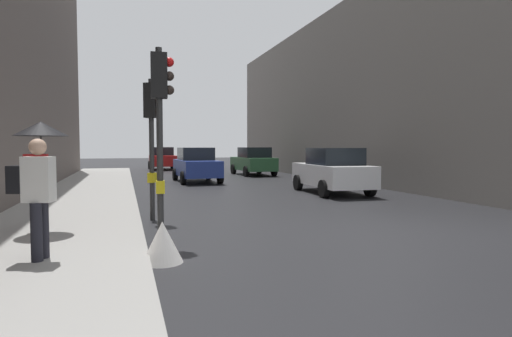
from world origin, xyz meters
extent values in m
plane|color=black|center=(0.00, 0.00, 0.00)|extent=(120.00, 120.00, 0.00)
cube|color=gray|center=(-6.74, 6.00, 0.08)|extent=(3.31, 40.00, 0.16)
cube|color=slate|center=(11.08, 13.58, 4.54)|extent=(12.00, 29.55, 9.07)
cylinder|color=#2D2D2D|center=(-4.78, 2.70, 1.73)|extent=(0.12, 0.12, 3.45)
cube|color=black|center=(-4.78, 2.70, 2.93)|extent=(0.38, 0.36, 0.84)
cube|color=yellow|center=(-4.78, 2.70, 1.05)|extent=(0.24, 0.25, 0.24)
sphere|color=red|center=(-4.62, 2.60, 3.19)|extent=(0.18, 0.18, 0.18)
sphere|color=#2D231E|center=(-4.62, 2.60, 2.93)|extent=(0.18, 0.18, 0.18)
sphere|color=#2D231E|center=(-4.62, 2.60, 2.67)|extent=(0.18, 0.18, 0.18)
cylinder|color=#2D2D2D|center=(-4.78, 0.22, 1.83)|extent=(0.12, 0.12, 3.66)
cube|color=black|center=(-4.78, 0.22, 3.14)|extent=(0.31, 0.25, 0.84)
cube|color=yellow|center=(-4.78, 0.22, 1.05)|extent=(0.17, 0.21, 0.24)
sphere|color=red|center=(-4.59, 0.21, 3.40)|extent=(0.18, 0.18, 0.18)
sphere|color=#2D231E|center=(-4.59, 0.21, 3.14)|extent=(0.18, 0.18, 0.18)
sphere|color=#2D231E|center=(-4.59, 0.21, 2.88)|extent=(0.18, 0.18, 0.18)
cube|color=#2D6038|center=(2.39, 17.71, 0.72)|extent=(1.96, 4.27, 0.80)
cube|color=black|center=(2.39, 17.46, 1.44)|extent=(1.68, 2.06, 0.64)
cylinder|color=black|center=(1.43, 19.03, 0.32)|extent=(0.24, 0.65, 0.64)
cylinder|color=black|center=(3.23, 19.10, 0.32)|extent=(0.24, 0.65, 0.64)
cylinder|color=black|center=(1.54, 16.33, 0.32)|extent=(0.24, 0.65, 0.64)
cylinder|color=black|center=(3.34, 16.40, 0.32)|extent=(0.24, 0.65, 0.64)
cube|color=silver|center=(2.26, 6.79, 0.72)|extent=(2.04, 4.30, 0.80)
cube|color=black|center=(2.24, 6.54, 1.44)|extent=(1.71, 2.09, 0.64)
cylinder|color=black|center=(1.44, 8.19, 0.32)|extent=(0.26, 0.65, 0.64)
cylinder|color=black|center=(3.23, 8.09, 0.32)|extent=(0.26, 0.65, 0.64)
cylinder|color=black|center=(1.28, 5.50, 0.32)|extent=(0.26, 0.65, 0.64)
cylinder|color=black|center=(3.08, 5.39, 0.32)|extent=(0.26, 0.65, 0.64)
cube|color=red|center=(-2.58, 25.90, 0.72)|extent=(1.85, 4.22, 0.80)
cube|color=black|center=(-2.58, 26.15, 1.44)|extent=(1.62, 2.02, 0.64)
cylinder|color=black|center=(-1.66, 24.56, 0.32)|extent=(0.23, 0.64, 0.64)
cylinder|color=black|center=(-3.46, 24.54, 0.32)|extent=(0.23, 0.64, 0.64)
cylinder|color=black|center=(-1.69, 27.26, 0.32)|extent=(0.23, 0.64, 0.64)
cylinder|color=black|center=(-3.49, 27.24, 0.32)|extent=(0.23, 0.64, 0.64)
cube|color=navy|center=(-1.91, 13.51, 0.72)|extent=(1.91, 4.25, 0.80)
cube|color=black|center=(-1.92, 13.76, 1.44)|extent=(1.65, 2.04, 0.64)
cylinder|color=black|center=(-0.97, 12.19, 0.32)|extent=(0.24, 0.65, 0.64)
cylinder|color=black|center=(-2.77, 12.14, 0.32)|extent=(0.24, 0.65, 0.64)
cylinder|color=black|center=(-1.05, 14.89, 0.32)|extent=(0.24, 0.65, 0.64)
cylinder|color=black|center=(-2.85, 14.84, 0.32)|extent=(0.24, 0.65, 0.64)
cylinder|color=black|center=(-7.06, 1.26, 0.58)|extent=(0.16, 0.16, 0.85)
cylinder|color=black|center=(-7.06, 1.06, 0.58)|extent=(0.16, 0.16, 0.85)
cube|color=red|center=(-7.06, 1.16, 1.34)|extent=(0.40, 0.26, 0.66)
sphere|color=tan|center=(-7.06, 1.16, 1.81)|extent=(0.24, 0.24, 0.24)
cylinder|color=black|center=(-6.96, 1.16, 1.59)|extent=(0.02, 0.02, 0.90)
cone|color=black|center=(-6.96, 1.16, 2.16)|extent=(1.00, 1.00, 0.28)
cylinder|color=black|center=(-6.59, -1.04, 0.58)|extent=(0.16, 0.16, 0.85)
cylinder|color=black|center=(-6.64, -1.24, 0.58)|extent=(0.16, 0.16, 0.85)
cube|color=silver|center=(-6.62, -1.14, 1.34)|extent=(0.46, 0.36, 0.66)
sphere|color=tan|center=(-6.62, -1.14, 1.81)|extent=(0.24, 0.24, 0.24)
cube|color=black|center=(-6.90, -1.06, 1.34)|extent=(0.27, 0.32, 0.40)
cone|color=silver|center=(-4.87, -1.26, 0.33)|extent=(0.64, 0.64, 0.65)
camera|label=1|loc=(-5.42, -7.90, 1.82)|focal=29.56mm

